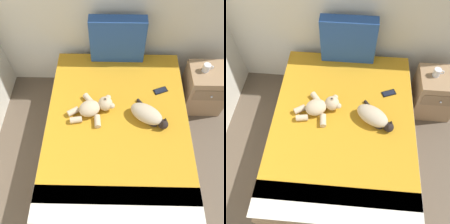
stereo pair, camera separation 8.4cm
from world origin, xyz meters
The scene contains 7 objects.
bed centered at (1.45, 3.34, 0.28)m, with size 1.49×1.94×0.57m.
patterned_cushion centered at (1.43, 4.21, 0.84)m, with size 0.61×0.14×0.54m.
cat centered at (1.75, 3.37, 0.64)m, with size 0.40×0.39×0.15m.
teddy_bear centered at (1.21, 3.45, 0.63)m, with size 0.49×0.40×0.16m.
cell_phone centered at (1.91, 3.72, 0.57)m, with size 0.16×0.12×0.01m.
nightstand centered at (2.51, 3.96, 0.31)m, with size 0.48×0.43×0.62m.
mug centered at (2.43, 3.98, 0.67)m, with size 0.12×0.08×0.09m.
Camera 1 is at (1.41, 2.09, 2.67)m, focal length 39.10 mm.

